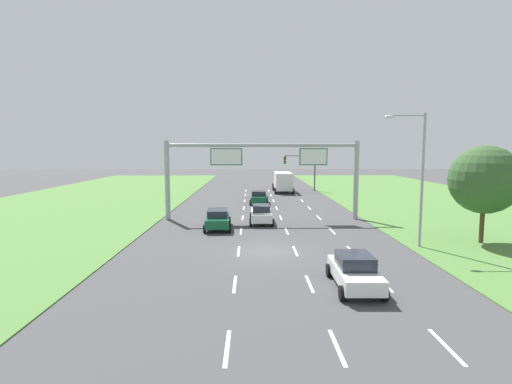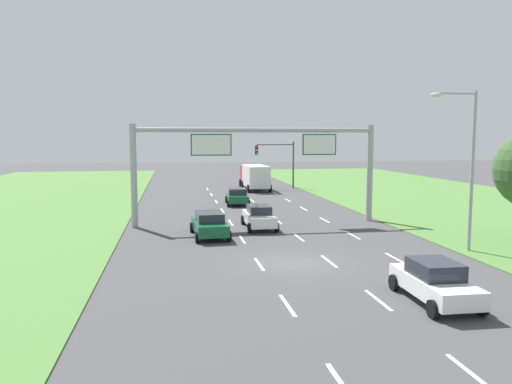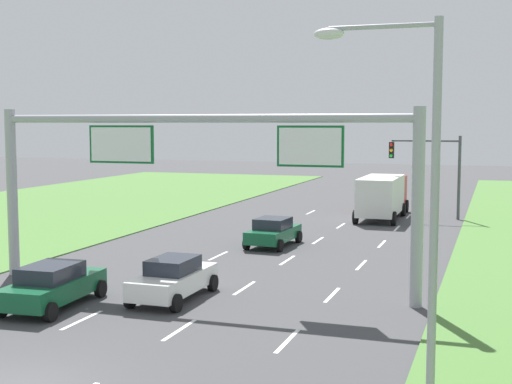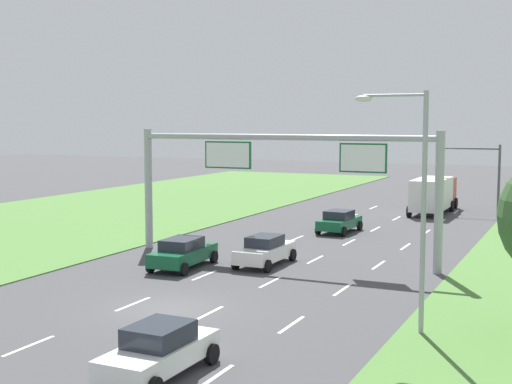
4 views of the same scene
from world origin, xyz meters
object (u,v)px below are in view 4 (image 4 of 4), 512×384
object	(u,v)px
car_far_ahead	(183,253)
sign_gantry	(282,170)
street_lamp	(413,190)
car_mid_lane	(339,221)
car_near_red	(265,250)
car_lead_silver	(159,350)
box_truck	(434,193)
traffic_light_mast	(474,166)

from	to	relation	value
car_far_ahead	sign_gantry	bearing A→B (deg)	44.98
street_lamp	car_mid_lane	bearing A→B (deg)	114.63
car_far_ahead	car_near_red	bearing A→B (deg)	31.02
car_lead_silver	car_far_ahead	size ratio (longest dim) A/B	0.93
car_far_ahead	street_lamp	world-z (taller)	street_lamp
car_lead_silver	car_far_ahead	xyz separation A→B (m)	(-7.33, 13.66, 0.01)
box_truck	traffic_light_mast	bearing A→B (deg)	15.62
car_mid_lane	street_lamp	world-z (taller)	street_lamp
car_mid_lane	street_lamp	bearing A→B (deg)	-62.36
car_lead_silver	car_mid_lane	xyz separation A→B (m)	(-3.76, 28.05, -0.01)
box_truck	car_near_red	bearing A→B (deg)	-98.70
car_near_red	box_truck	distance (m)	25.33
car_lead_silver	street_lamp	size ratio (longest dim) A/B	0.50
car_far_ahead	street_lamp	xyz separation A→B (m)	(13.05, -6.28, 4.29)
car_far_ahead	sign_gantry	distance (m)	6.89
car_near_red	car_mid_lane	distance (m)	12.00
car_far_ahead	traffic_light_mast	world-z (taller)	traffic_light_mast
car_far_ahead	box_truck	world-z (taller)	box_truck
car_lead_silver	traffic_light_mast	size ratio (longest dim) A/B	0.77
sign_gantry	box_truck	bearing A→B (deg)	81.25
car_near_red	sign_gantry	distance (m)	4.45
sign_gantry	street_lamp	bearing A→B (deg)	-48.12
car_near_red	car_mid_lane	world-z (taller)	car_near_red
car_near_red	sign_gantry	world-z (taller)	sign_gantry
box_truck	traffic_light_mast	size ratio (longest dim) A/B	1.49
car_far_ahead	car_mid_lane	bearing A→B (deg)	72.87
box_truck	car_far_ahead	bearing A→B (deg)	-105.00
car_near_red	car_far_ahead	world-z (taller)	car_near_red
car_near_red	street_lamp	bearing A→B (deg)	-41.95
traffic_light_mast	sign_gantry	bearing A→B (deg)	-105.21
car_near_red	street_lamp	size ratio (longest dim) A/B	0.51
sign_gantry	street_lamp	xyz separation A→B (m)	(9.34, -10.42, 0.21)
car_mid_lane	box_truck	world-z (taller)	box_truck
car_far_ahead	box_truck	xyz separation A→B (m)	(7.29, 27.42, 0.81)
car_mid_lane	street_lamp	size ratio (longest dim) A/B	0.49
car_lead_silver	sign_gantry	world-z (taller)	sign_gantry
car_near_red	traffic_light_mast	bearing A→B (deg)	75.67
car_lead_silver	street_lamp	world-z (taller)	street_lamp
car_far_ahead	sign_gantry	world-z (taller)	sign_gantry
sign_gantry	street_lamp	size ratio (longest dim) A/B	2.03
car_mid_lane	car_far_ahead	size ratio (longest dim) A/B	0.92
car_lead_silver	car_near_red	bearing A→B (deg)	104.47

